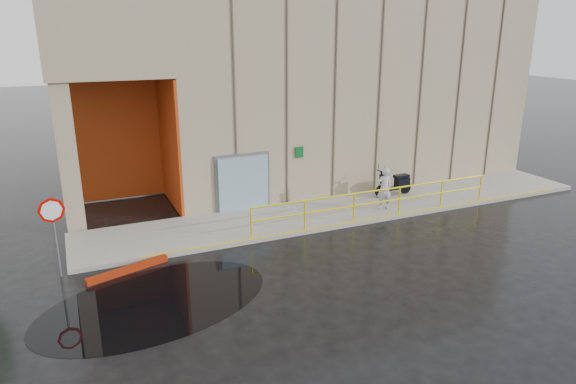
{
  "coord_description": "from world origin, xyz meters",
  "views": [
    {
      "loc": [
        -5.59,
        -11.33,
        6.53
      ],
      "look_at": [
        0.73,
        3.0,
        1.58
      ],
      "focal_mm": 32.0,
      "sensor_mm": 36.0,
      "label": 1
    }
  ],
  "objects_px": {
    "person": "(384,189)",
    "stop_sign": "(53,219)",
    "red_curb": "(128,270)",
    "scooter": "(394,177)"
  },
  "relations": [
    {
      "from": "person",
      "to": "stop_sign",
      "type": "relative_size",
      "value": 0.69
    },
    {
      "from": "stop_sign",
      "to": "red_curb",
      "type": "distance_m",
      "value": 2.42
    },
    {
      "from": "stop_sign",
      "to": "red_curb",
      "type": "height_order",
      "value": "stop_sign"
    },
    {
      "from": "stop_sign",
      "to": "red_curb",
      "type": "bearing_deg",
      "value": -1.86
    },
    {
      "from": "scooter",
      "to": "stop_sign",
      "type": "bearing_deg",
      "value": -172.16
    },
    {
      "from": "person",
      "to": "red_curb",
      "type": "height_order",
      "value": "person"
    },
    {
      "from": "scooter",
      "to": "person",
      "type": "bearing_deg",
      "value": -138.61
    },
    {
      "from": "person",
      "to": "red_curb",
      "type": "bearing_deg",
      "value": 14.46
    },
    {
      "from": "scooter",
      "to": "stop_sign",
      "type": "height_order",
      "value": "stop_sign"
    },
    {
      "from": "red_curb",
      "to": "scooter",
      "type": "bearing_deg",
      "value": 13.31
    }
  ]
}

